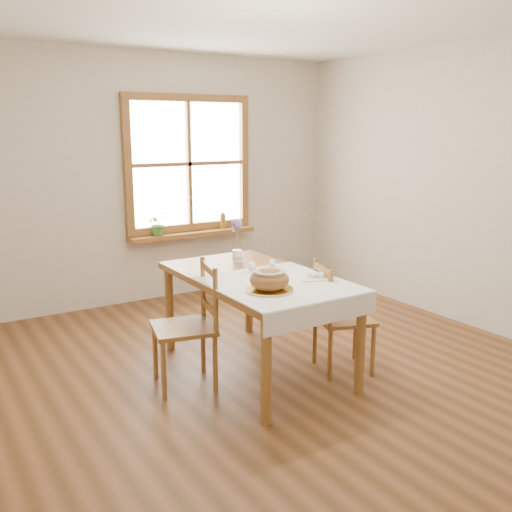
% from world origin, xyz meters
% --- Properties ---
extents(ground, '(5.00, 5.00, 0.00)m').
position_xyz_m(ground, '(0.00, 0.00, 0.00)').
color(ground, brown).
rests_on(ground, ground).
extents(room_walls, '(4.60, 5.10, 2.65)m').
position_xyz_m(room_walls, '(0.00, 0.00, 1.71)').
color(room_walls, beige).
rests_on(room_walls, ground).
extents(window, '(1.46, 0.08, 1.46)m').
position_xyz_m(window, '(0.50, 2.47, 1.45)').
color(window, olive).
rests_on(window, ground).
extents(window_sill, '(1.46, 0.20, 0.05)m').
position_xyz_m(window_sill, '(0.50, 2.40, 0.69)').
color(window_sill, olive).
rests_on(window_sill, ground).
extents(dining_table, '(0.90, 1.60, 0.75)m').
position_xyz_m(dining_table, '(0.00, 0.30, 0.66)').
color(dining_table, olive).
rests_on(dining_table, ground).
extents(table_linen, '(0.91, 0.99, 0.01)m').
position_xyz_m(table_linen, '(0.00, -0.00, 0.76)').
color(table_linen, silver).
rests_on(table_linen, dining_table).
extents(chair_left, '(0.53, 0.52, 0.91)m').
position_xyz_m(chair_left, '(-0.59, 0.33, 0.45)').
color(chair_left, olive).
rests_on(chair_left, ground).
extents(chair_right, '(0.52, 0.51, 0.85)m').
position_xyz_m(chair_right, '(0.57, -0.06, 0.43)').
color(chair_right, olive).
rests_on(chair_right, ground).
extents(bread_plate, '(0.34, 0.34, 0.02)m').
position_xyz_m(bread_plate, '(-0.16, -0.13, 0.77)').
color(bread_plate, white).
rests_on(bread_plate, table_linen).
extents(bread_loaf, '(0.27, 0.27, 0.15)m').
position_xyz_m(bread_loaf, '(-0.16, -0.13, 0.85)').
color(bread_loaf, '#915F33').
rests_on(bread_loaf, bread_plate).
extents(egg_napkin, '(0.28, 0.26, 0.01)m').
position_xyz_m(egg_napkin, '(0.29, -0.02, 0.77)').
color(egg_napkin, silver).
rests_on(egg_napkin, table_linen).
extents(eggs, '(0.22, 0.21, 0.04)m').
position_xyz_m(eggs, '(0.29, -0.02, 0.79)').
color(eggs, white).
rests_on(eggs, egg_napkin).
extents(salt_shaker, '(0.05, 0.05, 0.10)m').
position_xyz_m(salt_shaker, '(-0.02, 0.32, 0.81)').
color(salt_shaker, white).
rests_on(salt_shaker, table_linen).
extents(pepper_shaker, '(0.06, 0.06, 0.09)m').
position_xyz_m(pepper_shaker, '(0.17, 0.33, 0.81)').
color(pepper_shaker, white).
rests_on(pepper_shaker, table_linen).
extents(flower_vase, '(0.10, 0.10, 0.09)m').
position_xyz_m(flower_vase, '(0.10, 0.75, 0.80)').
color(flower_vase, white).
rests_on(flower_vase, dining_table).
extents(lavender_bouquet, '(0.15, 0.15, 0.28)m').
position_xyz_m(lavender_bouquet, '(0.10, 0.75, 0.98)').
color(lavender_bouquet, '#785BA2').
rests_on(lavender_bouquet, flower_vase).
extents(potted_plant, '(0.28, 0.30, 0.19)m').
position_xyz_m(potted_plant, '(0.09, 2.40, 0.81)').
color(potted_plant, '#41752E').
rests_on(potted_plant, window_sill).
extents(amber_bottle, '(0.08, 0.08, 0.19)m').
position_xyz_m(amber_bottle, '(0.88, 2.40, 0.81)').
color(amber_bottle, '#9D641C').
rests_on(amber_bottle, window_sill).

